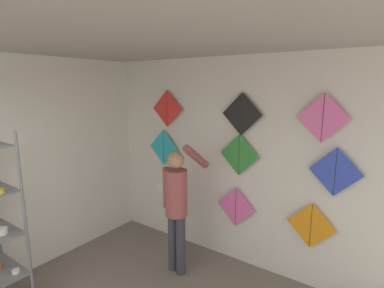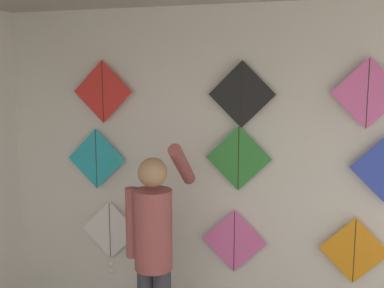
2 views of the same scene
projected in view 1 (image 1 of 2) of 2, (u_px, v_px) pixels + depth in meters
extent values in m
cube|color=silver|center=(236.00, 162.00, 4.04)|extent=(4.91, 0.06, 2.80)
cube|color=silver|center=(26.00, 167.00, 3.82)|extent=(0.06, 4.25, 2.80)
cube|color=#A8A399|center=(139.00, 34.00, 2.36)|extent=(4.91, 4.25, 0.04)
cylinder|color=slate|center=(26.00, 226.00, 3.09)|extent=(0.03, 0.03, 1.99)
cylinder|color=white|center=(16.00, 271.00, 3.18)|extent=(0.08, 0.08, 0.04)
cylinder|color=white|center=(2.00, 231.00, 3.06)|extent=(0.10, 0.10, 0.07)
cylinder|color=#383842|center=(173.00, 242.00, 3.95)|extent=(0.13, 0.13, 0.80)
cylinder|color=#383842|center=(181.00, 245.00, 3.86)|extent=(0.13, 0.13, 0.80)
cylinder|color=#9E4C4C|center=(176.00, 193.00, 3.77)|extent=(0.28, 0.28, 0.60)
sphere|color=tan|center=(176.00, 160.00, 3.68)|extent=(0.22, 0.22, 0.22)
cylinder|color=#9E4C4C|center=(167.00, 187.00, 3.87)|extent=(0.10, 0.10, 0.53)
cylinder|color=#9E4C4C|center=(196.00, 157.00, 3.74)|extent=(0.10, 0.49, 0.39)
cube|color=white|center=(170.00, 190.00, 4.71)|extent=(0.55, 0.01, 0.55)
cylinder|color=black|center=(170.00, 190.00, 4.71)|extent=(0.01, 0.01, 0.53)
sphere|color=white|center=(170.00, 209.00, 4.76)|extent=(0.04, 0.04, 0.04)
sphere|color=white|center=(170.00, 213.00, 4.78)|extent=(0.04, 0.04, 0.04)
cube|color=pink|center=(236.00, 207.00, 4.05)|extent=(0.55, 0.01, 0.55)
cylinder|color=black|center=(236.00, 207.00, 4.05)|extent=(0.01, 0.01, 0.53)
cube|color=orange|center=(311.00, 226.00, 3.50)|extent=(0.55, 0.01, 0.55)
cylinder|color=black|center=(311.00, 226.00, 3.49)|extent=(0.01, 0.01, 0.53)
cube|color=#28B2C6|center=(164.00, 148.00, 4.64)|extent=(0.55, 0.01, 0.55)
cylinder|color=black|center=(163.00, 148.00, 4.64)|extent=(0.01, 0.01, 0.53)
cube|color=#338C38|center=(239.00, 155.00, 3.90)|extent=(0.55, 0.01, 0.55)
cylinder|color=black|center=(239.00, 155.00, 3.89)|extent=(0.01, 0.01, 0.53)
cube|color=blue|center=(335.00, 172.00, 3.25)|extent=(0.55, 0.01, 0.55)
cylinder|color=black|center=(335.00, 172.00, 3.24)|extent=(0.01, 0.01, 0.53)
cube|color=red|center=(167.00, 109.00, 4.48)|extent=(0.55, 0.01, 0.55)
cylinder|color=black|center=(167.00, 109.00, 4.48)|extent=(0.01, 0.01, 0.53)
cube|color=black|center=(242.00, 114.00, 3.78)|extent=(0.55, 0.01, 0.55)
cylinder|color=black|center=(242.00, 114.00, 3.78)|extent=(0.01, 0.01, 0.53)
cube|color=pink|center=(323.00, 118.00, 3.23)|extent=(0.55, 0.01, 0.55)
cylinder|color=black|center=(323.00, 118.00, 3.23)|extent=(0.01, 0.01, 0.53)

